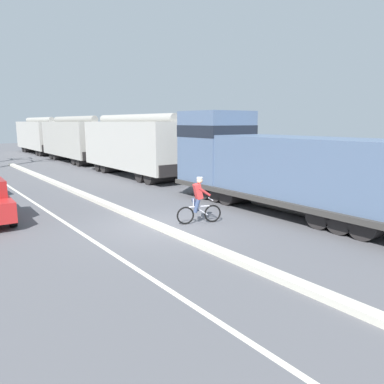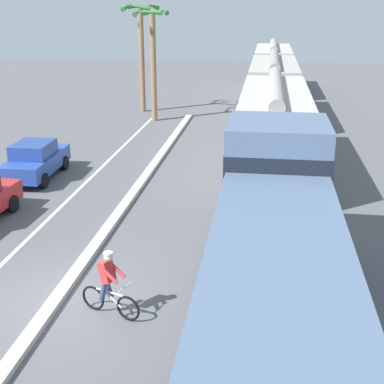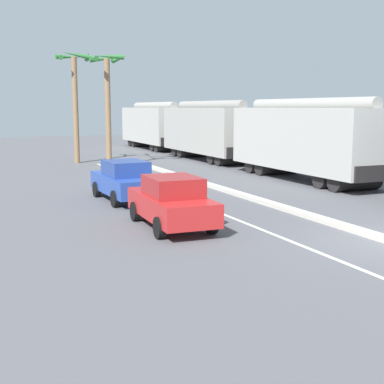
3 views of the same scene
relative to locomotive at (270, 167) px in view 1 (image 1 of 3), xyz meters
The scene contains 8 objects.
ground_plane 5.81m from the locomotive, behind, with size 120.00×120.00×0.00m, color #56565B.
median_curb 8.64m from the locomotive, 130.57° to the left, with size 0.36×36.00×0.16m, color beige.
lane_stripe 10.35m from the locomotive, 140.88° to the left, with size 0.14×36.00×0.01m, color silver.
locomotive is the anchor object (origin of this frame).
hopper_car_lead 12.16m from the locomotive, 90.00° to the left, with size 2.90×10.60×4.18m.
hopper_car_middle 23.76m from the locomotive, 90.00° to the left, with size 2.90×10.60×4.18m.
hopper_car_trailing 35.36m from the locomotive, 90.00° to the left, with size 2.90×10.60×4.18m.
cyclist 4.08m from the locomotive, behind, with size 1.63×0.70×1.71m.
Camera 1 is at (-6.63, -11.13, 3.69)m, focal length 35.00 mm.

